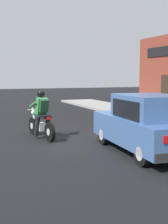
% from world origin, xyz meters
% --- Properties ---
extents(ground_plane, '(80.00, 80.00, 0.00)m').
position_xyz_m(ground_plane, '(0.00, 0.00, 0.00)').
color(ground_plane, black).
extents(sidewalk_curb, '(2.60, 22.00, 0.14)m').
position_xyz_m(sidewalk_curb, '(5.48, 3.00, 0.07)').
color(sidewalk_curb, '#9E9B93').
rests_on(sidewalk_curb, ground).
extents(motorcycle_with_rider, '(0.66, 2.01, 1.62)m').
position_xyz_m(motorcycle_with_rider, '(-0.87, 0.45, 0.68)').
color(motorcycle_with_rider, black).
rests_on(motorcycle_with_rider, ground).
extents(car_hatchback, '(1.89, 3.88, 1.57)m').
position_xyz_m(car_hatchback, '(1.27, -2.53, 0.77)').
color(car_hatchback, black).
rests_on(car_hatchback, ground).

